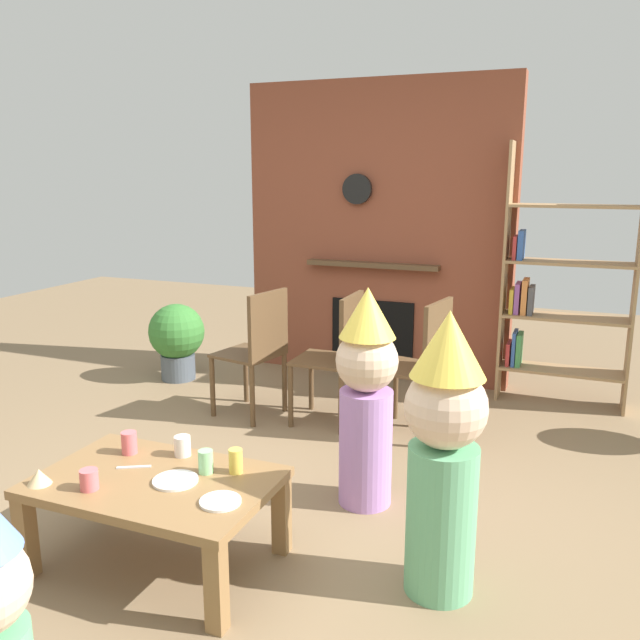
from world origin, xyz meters
name	(u,v)px	position (x,y,z in m)	size (l,w,h in m)	color
ground_plane	(261,525)	(0.00, 0.00, 0.00)	(12.00, 12.00, 0.00)	#846B4C
brick_fireplace_feature	(377,233)	(-0.23, 2.60, 1.19)	(2.20, 0.28, 2.40)	brown
bookshelf	(556,288)	(1.19, 2.40, 0.86)	(0.90, 0.28, 1.90)	#9E7A51
coffee_table	(156,492)	(-0.27, -0.44, 0.34)	(1.01, 0.66, 0.40)	olive
paper_cup_near_left	(236,461)	(0.02, -0.27, 0.46)	(0.06, 0.06, 0.11)	#F2CC4C
paper_cup_near_right	(206,462)	(-0.10, -0.31, 0.45)	(0.06, 0.06, 0.10)	#8CD18C
paper_cup_center	(182,446)	(-0.29, -0.20, 0.45)	(0.08, 0.08, 0.09)	silver
paper_cup_far_left	(89,480)	(-0.46, -0.63, 0.45)	(0.08, 0.08, 0.09)	#E5666B
paper_cup_far_right	(129,443)	(-0.53, -0.27, 0.46)	(0.07, 0.07, 0.10)	#E5666B
paper_plate_front	(220,501)	(0.10, -0.52, 0.41)	(0.17, 0.17, 0.01)	white
paper_plate_rear	(175,480)	(-0.17, -0.44, 0.41)	(0.19, 0.19, 0.01)	white
birthday_cake_slice	(39,477)	(-0.69, -0.67, 0.44)	(0.10, 0.10, 0.07)	#EAC68C
table_fork	(134,467)	(-0.42, -0.39, 0.41)	(0.15, 0.02, 0.01)	silver
child_in_pink	(444,449)	(0.91, -0.17, 0.62)	(0.33, 0.33, 1.18)	#66B27F
child_by_the_chairs	(366,392)	(0.39, 0.42, 0.60)	(0.31, 0.31, 1.14)	#B27FCC
dining_chair_left	(258,346)	(-0.68, 1.31, 0.51)	(0.47, 0.47, 0.90)	brown
dining_chair_middle	(338,351)	(-0.12, 1.40, 0.51)	(0.40, 0.40, 0.90)	brown
dining_chair_right	(423,360)	(0.46, 1.40, 0.51)	(0.46, 0.46, 0.90)	brown
potted_plant_short	(177,337)	(-1.69, 1.82, 0.36)	(0.46, 0.46, 0.63)	#4C5660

